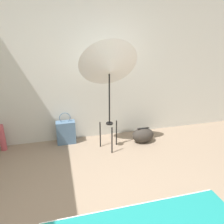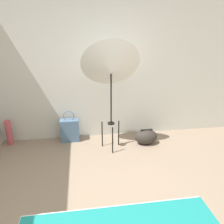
# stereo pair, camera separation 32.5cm
# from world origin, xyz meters

# --- Properties ---
(wall_back) EXTENTS (8.00, 0.05, 2.60)m
(wall_back) POSITION_xyz_m (0.00, 2.38, 1.30)
(wall_back) COLOR beige
(wall_back) RESTS_ON ground_plane
(photo_umbrella) EXTENTS (0.92, 0.67, 1.80)m
(photo_umbrella) POSITION_xyz_m (0.45, 1.84, 1.36)
(photo_umbrella) COLOR black
(photo_umbrella) RESTS_ON ground_plane
(tote_bag) EXTENTS (0.33, 0.16, 0.58)m
(tote_bag) POSITION_xyz_m (-0.25, 2.21, 0.21)
(tote_bag) COLOR slate
(tote_bag) RESTS_ON ground_plane
(duffel_bag) EXTENTS (0.39, 0.27, 0.27)m
(duffel_bag) POSITION_xyz_m (1.08, 1.90, 0.13)
(duffel_bag) COLOR #332D28
(duffel_bag) RESTS_ON ground_plane
(paper_roll) EXTENTS (0.10, 0.10, 0.45)m
(paper_roll) POSITION_xyz_m (-1.30, 2.22, 0.23)
(paper_roll) COLOR #BC4C56
(paper_roll) RESTS_ON ground_plane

